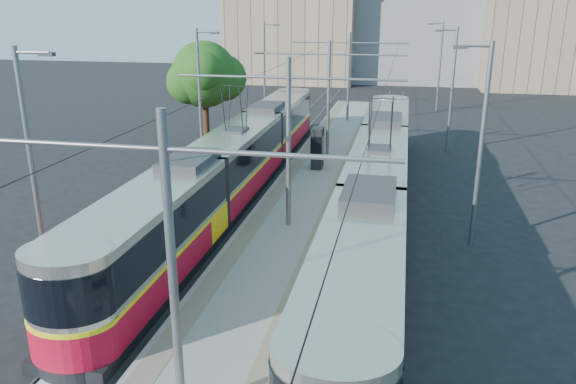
# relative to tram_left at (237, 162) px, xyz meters

# --- Properties ---
(ground) EXTENTS (160.00, 160.00, 0.00)m
(ground) POSITION_rel_tram_left_xyz_m (3.60, -12.47, -1.71)
(ground) COLOR black
(ground) RESTS_ON ground
(platform) EXTENTS (4.00, 50.00, 0.30)m
(platform) POSITION_rel_tram_left_xyz_m (3.60, 4.53, -1.56)
(platform) COLOR gray
(platform) RESTS_ON ground
(tactile_strip_left) EXTENTS (0.70, 50.00, 0.01)m
(tactile_strip_left) POSITION_rel_tram_left_xyz_m (2.15, 4.53, -1.40)
(tactile_strip_left) COLOR gray
(tactile_strip_left) RESTS_ON platform
(tactile_strip_right) EXTENTS (0.70, 50.00, 0.01)m
(tactile_strip_right) POSITION_rel_tram_left_xyz_m (5.05, 4.53, -1.40)
(tactile_strip_right) COLOR gray
(tactile_strip_right) RESTS_ON platform
(rails) EXTENTS (8.71, 70.00, 0.03)m
(rails) POSITION_rel_tram_left_xyz_m (3.60, 4.53, -1.69)
(rails) COLOR gray
(rails) RESTS_ON ground
(track_arrow) EXTENTS (1.20, 5.00, 0.01)m
(track_arrow) POSITION_rel_tram_left_xyz_m (0.00, -15.47, -1.70)
(track_arrow) COLOR silver
(track_arrow) RESTS_ON ground
(tram_left) EXTENTS (2.43, 31.73, 5.50)m
(tram_left) POSITION_rel_tram_left_xyz_m (0.00, 0.00, 0.00)
(tram_left) COLOR black
(tram_left) RESTS_ON ground
(tram_right) EXTENTS (2.43, 32.32, 5.50)m
(tram_right) POSITION_rel_tram_left_xyz_m (7.20, -2.53, 0.15)
(tram_right) COLOR black
(tram_right) RESTS_ON ground
(catenary) EXTENTS (9.20, 70.00, 7.00)m
(catenary) POSITION_rel_tram_left_xyz_m (3.60, 1.68, 2.82)
(catenary) COLOR slate
(catenary) RESTS_ON platform
(street_lamps) EXTENTS (15.18, 38.22, 8.00)m
(street_lamps) POSITION_rel_tram_left_xyz_m (3.60, 8.53, 2.48)
(street_lamps) COLOR slate
(street_lamps) RESTS_ON ground
(shelter) EXTENTS (0.66, 1.07, 2.35)m
(shelter) POSITION_rel_tram_left_xyz_m (3.42, 4.64, -0.17)
(shelter) COLOR black
(shelter) RESTS_ON platform
(tree) EXTENTS (4.88, 4.51, 7.09)m
(tree) POSITION_rel_tram_left_xyz_m (-4.85, 10.04, 3.09)
(tree) COLOR #382314
(tree) RESTS_ON ground
(building_left) EXTENTS (16.32, 12.24, 12.24)m
(building_left) POSITION_rel_tram_left_xyz_m (-6.40, 47.53, 4.42)
(building_left) COLOR gray
(building_left) RESTS_ON ground
(building_centre) EXTENTS (18.36, 14.28, 13.87)m
(building_centre) POSITION_rel_tram_left_xyz_m (9.60, 51.53, 5.24)
(building_centre) COLOR gray
(building_centre) RESTS_ON ground
(building_right) EXTENTS (14.28, 10.20, 12.07)m
(building_right) POSITION_rel_tram_left_xyz_m (23.60, 45.53, 4.34)
(building_right) COLOR gray
(building_right) RESTS_ON ground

